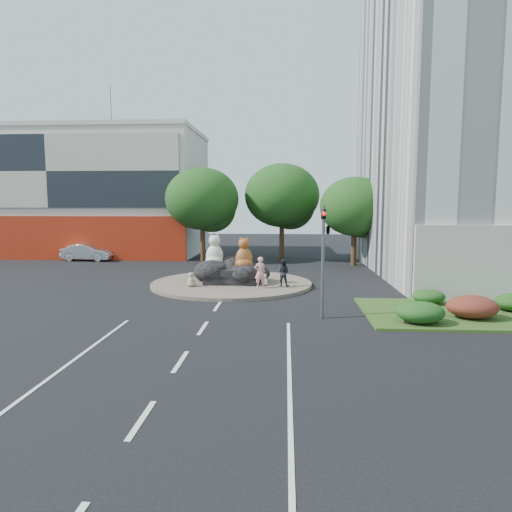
{
  "coord_description": "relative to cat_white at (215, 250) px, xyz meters",
  "views": [
    {
      "loc": [
        3.36,
        -18.03,
        5.06
      ],
      "look_at": [
        1.61,
        8.76,
        2.0
      ],
      "focal_mm": 32.0,
      "sensor_mm": 36.0,
      "label": 1
    }
  ],
  "objects": [
    {
      "name": "litter_bin",
      "position": [
        9.69,
        -9.49,
        -1.71
      ],
      "size": [
        0.58,
        0.58,
        0.66
      ],
      "primitive_type": "cylinder",
      "rotation": [
        0.0,
        0.0,
        0.17
      ],
      "color": "black",
      "rests_on": "grass_verge"
    },
    {
      "name": "tree_right",
      "position": [
        10.2,
        9.65,
        2.47
      ],
      "size": [
        5.7,
        5.7,
        7.3
      ],
      "color": "#382314",
      "rests_on": "ground"
    },
    {
      "name": "street_lamp",
      "position": [
        13.94,
        -2.41,
        2.39
      ],
      "size": [
        2.34,
        0.22,
        8.06
      ],
      "color": "#595B60",
      "rests_on": "ground"
    },
    {
      "name": "shophouse_block",
      "position": [
        -16.88,
        17.5,
        4.02
      ],
      "size": [
        25.2,
        12.3,
        17.4
      ],
      "color": "beige",
      "rests_on": "ground"
    },
    {
      "name": "traffic_light",
      "position": [
        6.22,
        -8.42,
        1.46
      ],
      "size": [
        0.44,
        1.24,
        5.0
      ],
      "color": "#595B60",
      "rests_on": "ground"
    },
    {
      "name": "kitten_white",
      "position": [
        3.24,
        -1.4,
        -1.61
      ],
      "size": [
        0.56,
        0.55,
        0.7
      ],
      "primitive_type": null,
      "rotation": [
        0.0,
        0.0,
        0.67
      ],
      "color": "white",
      "rests_on": "roundabout_island"
    },
    {
      "name": "tree_left",
      "position": [
        -2.8,
        11.65,
        3.08
      ],
      "size": [
        6.46,
        6.46,
        8.27
      ],
      "color": "#382314",
      "rests_on": "ground"
    },
    {
      "name": "ground",
      "position": [
        1.13,
        -10.41,
        -2.16
      ],
      "size": [
        120.0,
        120.0,
        0.0
      ],
      "primitive_type": "plane",
      "color": "black",
      "rests_on": "ground"
    },
    {
      "name": "pedestrian_dark",
      "position": [
        4.34,
        -1.61,
        -1.16
      ],
      "size": [
        0.9,
        0.77,
        1.62
      ],
      "primitive_type": "imported",
      "rotation": [
        0.0,
        0.0,
        2.92
      ],
      "color": "black",
      "rests_on": "roundabout_island"
    },
    {
      "name": "pedestrian_pink",
      "position": [
        3.01,
        -2.28,
        -1.05
      ],
      "size": [
        0.79,
        0.67,
        1.82
      ],
      "primitive_type": "imported",
      "rotation": [
        0.0,
        0.0,
        3.57
      ],
      "color": "pink",
      "rests_on": "roundabout_island"
    },
    {
      "name": "parked_car",
      "position": [
        -13.26,
        11.18,
        -1.41
      ],
      "size": [
        4.66,
        1.87,
        1.51
      ],
      "primitive_type": "imported",
      "rotation": [
        0.0,
        0.0,
        1.51
      ],
      "color": "#AEB0B6",
      "rests_on": "ground"
    },
    {
      "name": "cat_white",
      "position": [
        0.0,
        0.0,
        0.0
      ],
      "size": [
        1.38,
        1.23,
        2.13
      ],
      "primitive_type": null,
      "rotation": [
        0.0,
        0.0,
        -0.1
      ],
      "color": "beige",
      "rests_on": "rock_plinth"
    },
    {
      "name": "hedge_red",
      "position": [
        12.63,
        -8.41,
        -1.55
      ],
      "size": [
        2.2,
        1.76,
        0.99
      ],
      "primitive_type": "ellipsoid",
      "color": "#4C1A14",
      "rests_on": "grass_verge"
    },
    {
      "name": "rock_plinth",
      "position": [
        1.13,
        -0.41,
        -1.51
      ],
      "size": [
        3.2,
        2.6,
        0.9
      ],
      "primitive_type": null,
      "color": "black",
      "rests_on": "roundabout_island"
    },
    {
      "name": "kitten_calico",
      "position": [
        -1.09,
        -2.08,
        -1.53
      ],
      "size": [
        0.66,
        0.63,
        0.88
      ],
      "primitive_type": null,
      "rotation": [
        0.0,
        0.0,
        -0.4
      ],
      "color": "silver",
      "rests_on": "roundabout_island"
    },
    {
      "name": "grass_verge",
      "position": [
        13.13,
        -7.41,
        -2.1
      ],
      "size": [
        10.0,
        6.0,
        0.12
      ],
      "primitive_type": "cube",
      "color": "#2A4818",
      "rests_on": "ground"
    },
    {
      "name": "hedge_near_green",
      "position": [
        10.13,
        -9.41,
        -1.59
      ],
      "size": [
        2.0,
        1.6,
        0.9
      ],
      "primitive_type": "ellipsoid",
      "color": "#183611",
      "rests_on": "grass_verge"
    },
    {
      "name": "roundabout_island",
      "position": [
        1.13,
        -0.41,
        -2.06
      ],
      "size": [
        10.0,
        10.0,
        0.2
      ],
      "primitive_type": "cylinder",
      "color": "brown",
      "rests_on": "ground"
    },
    {
      "name": "tree_mid",
      "position": [
        4.2,
        13.65,
        3.39
      ],
      "size": [
        6.84,
        6.84,
        8.76
      ],
      "color": "#382314",
      "rests_on": "ground"
    },
    {
      "name": "hedge_back_green",
      "position": [
        11.63,
        -5.61,
        -1.68
      ],
      "size": [
        1.6,
        1.28,
        0.72
      ],
      "primitive_type": "ellipsoid",
      "color": "#183611",
      "rests_on": "grass_verge"
    },
    {
      "name": "cat_tabby",
      "position": [
        1.95,
        -0.87,
        -0.06
      ],
      "size": [
        1.49,
        1.4,
        2.0
      ],
      "primitive_type": null,
      "rotation": [
        0.0,
        0.0,
        0.36
      ],
      "color": "#BE5C27",
      "rests_on": "rock_plinth"
    }
  ]
}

